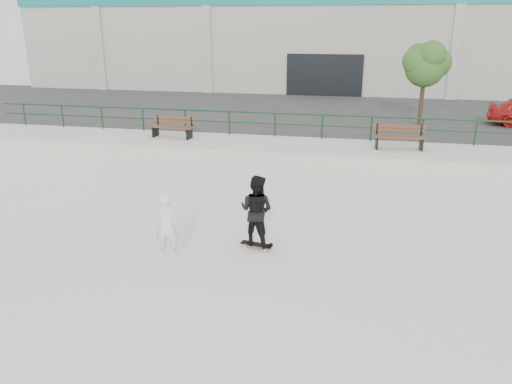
% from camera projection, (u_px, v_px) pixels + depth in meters
% --- Properties ---
extents(ground, '(120.00, 120.00, 0.00)m').
position_uv_depth(ground, '(235.00, 261.00, 11.27)').
color(ground, beige).
rests_on(ground, ground).
extents(ledge, '(30.00, 3.00, 0.50)m').
position_uv_depth(ledge, '(294.00, 151.00, 19.99)').
color(ledge, beige).
rests_on(ledge, ground).
extents(parking_strip, '(60.00, 14.00, 0.50)m').
position_uv_depth(parking_strip, '(314.00, 115.00, 27.86)').
color(parking_strip, '#303030').
rests_on(parking_strip, ground).
extents(railing, '(28.00, 0.06, 1.03)m').
position_uv_depth(railing, '(298.00, 120.00, 20.87)').
color(railing, '#163E1D').
rests_on(railing, ledge).
extents(commercial_building, '(44.20, 16.33, 8.00)m').
position_uv_depth(commercial_building, '(334.00, 30.00, 39.43)').
color(commercial_building, beige).
rests_on(commercial_building, ground).
extents(bench_left, '(1.95, 0.73, 0.88)m').
position_uv_depth(bench_left, '(173.00, 127.00, 21.04)').
color(bench_left, '#592E1E').
rests_on(bench_left, ledge).
extents(bench_right, '(2.03, 0.70, 0.92)m').
position_uv_depth(bench_right, '(399.00, 137.00, 19.12)').
color(bench_right, '#592E1E').
rests_on(bench_right, ledge).
extents(tree, '(2.20, 1.95, 3.91)m').
position_uv_depth(tree, '(426.00, 63.00, 22.13)').
color(tree, '#503728').
rests_on(tree, parking_strip).
extents(skateboard, '(0.80, 0.35, 0.09)m').
position_uv_depth(skateboard, '(256.00, 245.00, 11.93)').
color(skateboard, black).
rests_on(skateboard, ground).
extents(standing_skater, '(0.98, 0.85, 1.71)m').
position_uv_depth(standing_skater, '(256.00, 210.00, 11.64)').
color(standing_skater, black).
rests_on(standing_skater, skateboard).
extents(seated_skater, '(0.63, 0.46, 1.59)m').
position_uv_depth(seated_skater, '(167.00, 226.00, 11.16)').
color(seated_skater, white).
rests_on(seated_skater, ground).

